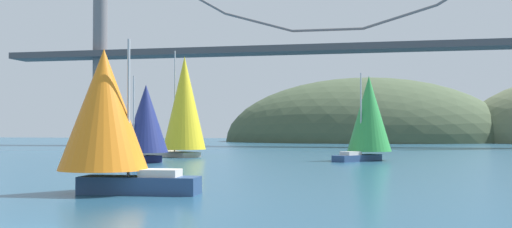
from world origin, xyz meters
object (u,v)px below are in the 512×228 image
object	(u,v)px
sailboat_navy_sail	(144,121)
sailboat_green_sail	(369,115)
sailboat_orange_sail	(106,115)
sailboat_yellow_sail	(184,105)

from	to	relation	value
sailboat_navy_sail	sailboat_green_sail	distance (m)	21.98
sailboat_green_sail	sailboat_orange_sail	size ratio (longest dim) A/B	1.14
sailboat_green_sail	sailboat_orange_sail	bearing A→B (deg)	-108.63
sailboat_yellow_sail	sailboat_navy_sail	bearing A→B (deg)	-89.49
sailboat_navy_sail	sailboat_orange_sail	size ratio (longest dim) A/B	1.06
sailboat_navy_sail	sailboat_green_sail	world-z (taller)	sailboat_green_sail
sailboat_yellow_sail	sailboat_green_sail	bearing A→B (deg)	-8.78
sailboat_yellow_sail	sailboat_orange_sail	bearing A→B (deg)	-76.70
sailboat_green_sail	sailboat_yellow_sail	xyz separation A→B (m)	(-20.43, 3.15, 1.27)
sailboat_green_sail	sailboat_yellow_sail	size ratio (longest dim) A/B	0.72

